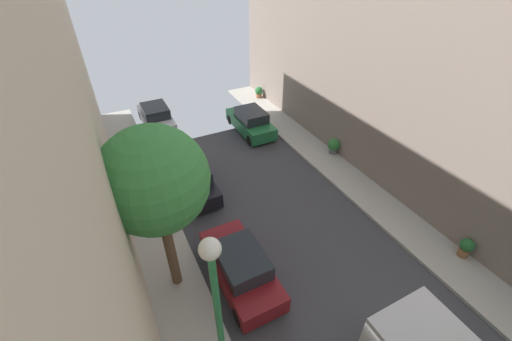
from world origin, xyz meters
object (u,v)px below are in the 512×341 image
Objects in this scene: parked_car_left_3 at (191,179)px; potted_plant_0 at (259,92)px; potted_plant_2 at (130,192)px; parked_car_left_4 at (156,117)px; parked_car_left_2 at (241,267)px; lamp_post at (217,308)px; street_tree_0 at (154,181)px; potted_plant_1 at (466,247)px; parked_car_right_2 at (251,122)px; potted_plant_3 at (334,146)px.

potted_plant_0 is at bearing 46.21° from parked_car_left_3.
potted_plant_2 is (-2.91, 0.48, -0.07)m from parked_car_left_3.
parked_car_left_2 is at bearing -90.00° from parked_car_left_4.
potted_plant_2 is 0.14× the size of lamp_post.
street_tree_0 is 4.14m from lamp_post.
potted_plant_1 reaches higher than potted_plant_0.
parked_car_left_3 is 11.99m from potted_plant_0.
parked_car_left_4 is 18.75m from potted_plant_1.
parked_car_right_2 is 13.64m from potted_plant_1.
parked_car_left_3 is 4.93× the size of potted_plant_2.
street_tree_0 is 12.15m from potted_plant_1.
lamp_post is at bearing -96.47° from parked_car_left_4.
parked_car_left_4 is at bearing 67.97° from potted_plant_2.
parked_car_left_3 reaches higher than potted_plant_0.
parked_car_left_4 reaches higher than potted_plant_2.
parked_car_left_4 is 11.83m from potted_plant_3.
parked_car_left_3 is (0.00, 5.95, 0.00)m from parked_car_left_2.
parked_car_left_2 is at bearing -119.61° from potted_plant_0.
parked_car_left_3 reaches higher than potted_plant_3.
potted_plant_3 is at bearing -57.29° from parked_car_right_2.
potted_plant_0 is (8.30, 0.98, -0.10)m from parked_car_left_4.
potted_plant_3 is (8.48, -0.57, -0.06)m from parked_car_left_3.
lamp_post is (-10.31, 0.01, 3.48)m from potted_plant_1.
parked_car_left_2 is at bearing 58.64° from lamp_post.
potted_plant_3 is at bearing 32.34° from parked_car_left_2.
parked_car_right_2 is 15.54m from lamp_post.
potted_plant_1 is (0.11, -17.73, 0.01)m from potted_plant_0.
potted_plant_1 is 0.92× the size of potted_plant_3.
parked_car_left_3 is 8.50m from potted_plant_3.
parked_car_left_3 is 6.89m from street_tree_0.
street_tree_0 is at bearing 159.05° from potted_plant_1.
street_tree_0 is 1.05× the size of lamp_post.
parked_car_right_2 is at bearing 50.49° from street_tree_0.
street_tree_0 is at bearing 94.42° from lamp_post.
potted_plant_0 is at bearing 90.36° from potted_plant_1.
parked_car_left_3 is at bearing -141.96° from parked_car_right_2.
parked_car_right_2 is 5.70m from potted_plant_3.
potted_plant_3 reaches higher than potted_plant_0.
parked_car_left_4 is 6.41m from parked_car_right_2.
parked_car_left_3 is 4.87× the size of potted_plant_0.
potted_plant_0 is at bearing 36.10° from potted_plant_2.
potted_plant_0 is (8.30, 14.60, -0.10)m from parked_car_left_2.
street_tree_0 reaches higher than potted_plant_2.
parked_car_left_2 reaches higher than potted_plant_3.
parked_car_left_4 is (0.00, 13.62, 0.00)m from parked_car_left_2.
parked_car_left_2 is 0.69× the size of lamp_post.
potted_plant_0 is at bearing 60.39° from parked_car_left_2.
potted_plant_2 is (-8.31, -3.74, -0.07)m from parked_car_right_2.
lamp_post is (-7.30, -13.29, 3.39)m from parked_car_right_2.
parked_car_left_3 is 4.85× the size of potted_plant_1.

